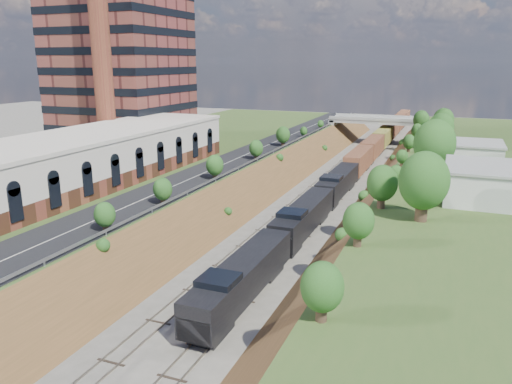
# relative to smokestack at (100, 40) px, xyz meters

# --- Properties ---
(platform_left) EXTENTS (44.00, 180.00, 5.00)m
(platform_left) POSITION_rel_smokestack_xyz_m (3.00, 4.00, -22.50)
(platform_left) COLOR #3C5824
(platform_left) RESTS_ON ground
(embankment_left) EXTENTS (10.00, 180.00, 10.00)m
(embankment_left) POSITION_rel_smokestack_xyz_m (25.00, 4.00, -25.00)
(embankment_left) COLOR brown
(embankment_left) RESTS_ON ground
(embankment_right) EXTENTS (10.00, 180.00, 10.00)m
(embankment_right) POSITION_rel_smokestack_xyz_m (47.00, 4.00, -25.00)
(embankment_right) COLOR brown
(embankment_right) RESTS_ON ground
(rail_left_track) EXTENTS (1.58, 180.00, 0.18)m
(rail_left_track) POSITION_rel_smokestack_xyz_m (33.40, 4.00, -24.91)
(rail_left_track) COLOR gray
(rail_left_track) RESTS_ON ground
(rail_right_track) EXTENTS (1.58, 180.00, 0.18)m
(rail_right_track) POSITION_rel_smokestack_xyz_m (38.60, 4.00, -24.91)
(rail_right_track) COLOR gray
(rail_right_track) RESTS_ON ground
(road) EXTENTS (8.00, 180.00, 0.10)m
(road) POSITION_rel_smokestack_xyz_m (20.50, 4.00, -19.95)
(road) COLOR black
(road) RESTS_ON platform_left
(guardrail) EXTENTS (0.10, 171.00, 0.70)m
(guardrail) POSITION_rel_smokestack_xyz_m (24.60, 3.80, -19.45)
(guardrail) COLOR #99999E
(guardrail) RESTS_ON platform_left
(commercial_building) EXTENTS (14.30, 62.30, 7.00)m
(commercial_building) POSITION_rel_smokestack_xyz_m (8.00, -18.00, -16.49)
(commercial_building) COLOR brown
(commercial_building) RESTS_ON platform_left
(highrise_tower) EXTENTS (22.00, 22.00, 53.90)m
(highrise_tower) POSITION_rel_smokestack_xyz_m (-8.00, 16.00, 7.88)
(highrise_tower) COLOR brown
(highrise_tower) RESTS_ON platform_left
(smokestack) EXTENTS (3.20, 3.20, 40.00)m
(smokestack) POSITION_rel_smokestack_xyz_m (0.00, 0.00, 0.00)
(smokestack) COLOR brown
(smokestack) RESTS_ON platform_left
(overpass) EXTENTS (24.50, 8.30, 7.40)m
(overpass) POSITION_rel_smokestack_xyz_m (36.00, 66.00, -20.08)
(overpass) COLOR gray
(overpass) RESTS_ON ground
(white_building_near) EXTENTS (9.00, 12.00, 4.00)m
(white_building_near) POSITION_rel_smokestack_xyz_m (59.50, -4.00, -18.00)
(white_building_near) COLOR silver
(white_building_near) RESTS_ON platform_right
(white_building_far) EXTENTS (8.00, 10.00, 3.60)m
(white_building_far) POSITION_rel_smokestack_xyz_m (59.00, 18.00, -18.20)
(white_building_far) COLOR silver
(white_building_far) RESTS_ON platform_right
(tree_right_large) EXTENTS (5.25, 5.25, 7.61)m
(tree_right_large) POSITION_rel_smokestack_xyz_m (53.00, -16.00, -15.62)
(tree_right_large) COLOR #473323
(tree_right_large) RESTS_ON platform_right
(tree_left_crest) EXTENTS (2.45, 2.45, 3.55)m
(tree_left_crest) POSITION_rel_smokestack_xyz_m (24.20, -36.00, -17.96)
(tree_left_crest) COLOR #473323
(tree_left_crest) RESTS_ON platform_left
(freight_train) EXTENTS (3.15, 159.96, 4.67)m
(freight_train) POSITION_rel_smokestack_xyz_m (38.60, 42.14, -22.33)
(freight_train) COLOR black
(freight_train) RESTS_ON ground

